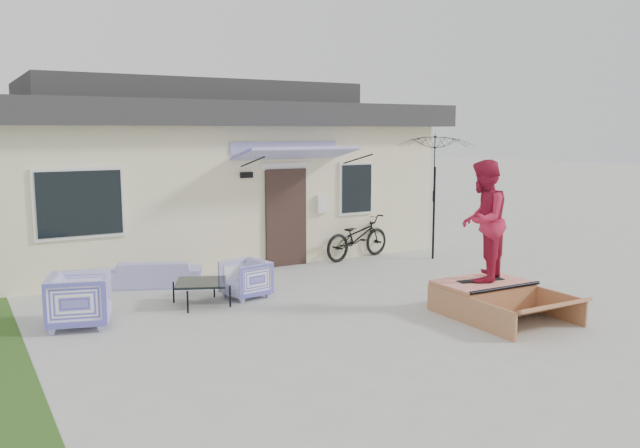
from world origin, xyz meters
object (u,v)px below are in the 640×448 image
skateboard (481,280)px  skater (483,219)px  coffee_table (201,293)px  bicycle (357,232)px  loveseat (155,269)px  skate_ramp (482,296)px  patio_umbrella (435,182)px  armchair_left (80,297)px  armchair_right (246,277)px

skateboard → skater: bearing=0.0°
coffee_table → skater: skater is taller
bicycle → loveseat: bearing=81.2°
loveseat → skateboard: size_ratio=2.12×
skate_ramp → patio_umbrella: bearing=61.8°
armchair_left → bicycle: 6.81m
armchair_left → coffee_table: bearing=-66.6°
armchair_left → armchair_right: bearing=-66.9°
coffee_table → armchair_left: bearing=-173.1°
coffee_table → patio_umbrella: patio_umbrella is taller
patio_umbrella → skater: 4.25m
coffee_table → patio_umbrella: 6.24m
bicycle → skateboard: size_ratio=2.36×
patio_umbrella → skate_ramp: patio_umbrella is taller
armchair_right → bicycle: bearing=107.4°
armchair_left → patio_umbrella: size_ratio=0.41×
patio_umbrella → skateboard: patio_umbrella is taller
bicycle → armchair_left: bearing=96.9°
loveseat → coffee_table: 1.74m
armchair_right → skater: (2.99, -2.67, 1.15)m
bicycle → patio_umbrella: 2.08m
armchair_right → skateboard: armchair_right is taller
coffee_table → armchair_right: bearing=5.8°
armchair_left → armchair_right: (2.83, 0.32, -0.08)m
loveseat → skater: (4.13, -4.29, 1.18)m
armchair_left → bicycle: size_ratio=0.47×
armchair_left → coffee_table: size_ratio=1.09×
loveseat → bicycle: bearing=-153.9°
bicycle → skater: 4.71m
bicycle → skater: (-0.61, -4.58, 0.90)m
armchair_left → skate_ramp: 6.29m
armchair_right → skate_ramp: bearing=37.2°
loveseat → armchair_right: (1.14, -1.62, 0.03)m
armchair_left → armchair_right: 2.84m
coffee_table → skateboard: bearing=-33.9°
armchair_left → patio_umbrella: patio_umbrella is taller
armchair_left → skate_ramp: armchair_left is taller
armchair_right → skater: skater is taller
patio_umbrella → loveseat: bearing=174.5°
loveseat → armchair_right: 1.98m
armchair_right → skateboard: size_ratio=0.90×
bicycle → skate_ramp: size_ratio=0.99×
armchair_right → armchair_left: bearing=-94.1°
skate_ramp → armchair_left: bearing=158.8°
skate_ramp → coffee_table: bearing=146.8°
skateboard → armchair_right: bearing=147.8°
patio_umbrella → skateboard: 4.42m
coffee_table → skater: size_ratio=0.42×
loveseat → skate_ramp: bearing=156.3°
loveseat → armchair_left: size_ratio=1.91×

